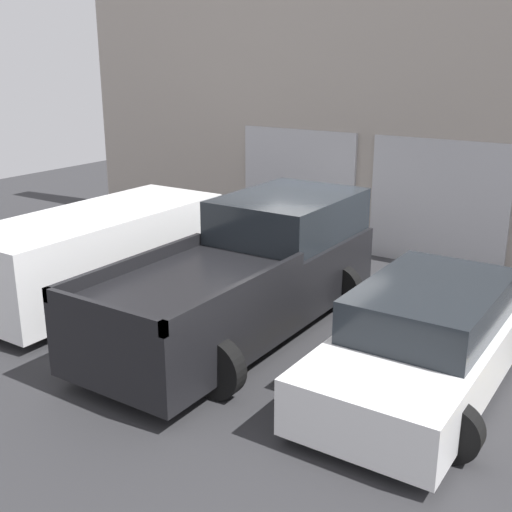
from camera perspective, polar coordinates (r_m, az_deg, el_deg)
name	(u,v)px	position (r m, az deg, el deg)	size (l,w,h in m)	color
ground_plane	(300,296)	(11.28, 3.92, -3.56)	(28.00, 28.00, 0.00)	#2D2D30
shophouse_building	(383,118)	(13.56, 11.21, 11.95)	(15.49, 0.68, 5.69)	#9E9389
pickup_truck	(249,273)	(9.71, -0.63, -1.55)	(2.48, 5.41, 1.88)	black
sedan_white	(427,339)	(8.39, 14.98, -7.16)	(2.18, 4.39, 1.34)	white
sedan_side	(100,251)	(11.32, -13.71, 0.43)	(2.24, 4.66, 1.51)	white
parking_stripe_far_left	(48,280)	(12.62, -17.97, -2.07)	(0.12, 2.20, 0.01)	gold
parking_stripe_left	(166,313)	(10.62, -8.04, -5.04)	(0.12, 2.20, 0.01)	gold
parking_stripe_centre	(322,357)	(9.12, 5.92, -8.89)	(0.12, 2.20, 0.01)	gold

